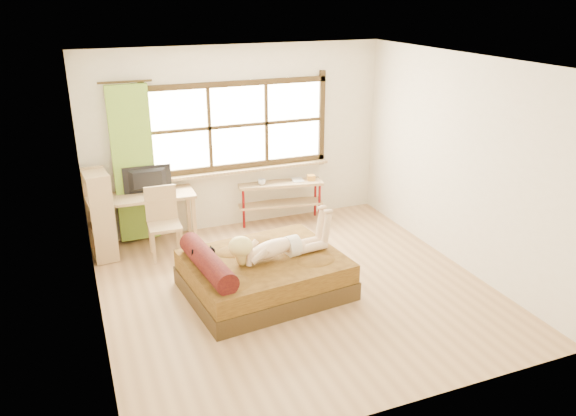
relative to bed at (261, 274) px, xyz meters
name	(u,v)px	position (x,y,z in m)	size (l,w,h in m)	color
floor	(296,289)	(0.42, -0.08, -0.24)	(4.50, 4.50, 0.00)	#9E754C
ceiling	(297,62)	(0.42, -0.08, 2.46)	(4.50, 4.50, 0.00)	white
wall_back	(238,139)	(0.42, 2.17, 1.11)	(4.50, 4.50, 0.00)	silver
wall_front	(407,269)	(0.42, -2.33, 1.11)	(4.50, 4.50, 0.00)	silver
wall_left	(88,211)	(-1.83, -0.08, 1.11)	(4.50, 4.50, 0.00)	silver
wall_right	(460,163)	(2.67, -0.08, 1.11)	(4.50, 4.50, 0.00)	silver
window	(239,128)	(0.42, 2.14, 1.26)	(2.80, 0.16, 1.46)	#FFEDBF
curtain	(134,165)	(-1.13, 2.05, 0.91)	(0.55, 0.10, 2.20)	olive
bed	(261,274)	(0.00, 0.00, 0.00)	(1.95, 1.63, 0.68)	black
woman	(277,236)	(0.19, -0.05, 0.48)	(1.26, 0.36, 0.54)	#DBB58D
kitten	(202,256)	(-0.68, 0.10, 0.31)	(0.27, 0.11, 0.22)	black
desk	(150,201)	(-0.98, 1.87, 0.41)	(1.23, 0.60, 0.76)	#A47E59
monitor	(148,180)	(-0.98, 1.92, 0.70)	(0.66, 0.09, 0.38)	black
chair	(163,218)	(-0.87, 1.50, 0.28)	(0.44, 0.44, 0.95)	#A47E59
pipe_shelf	(281,193)	(1.03, 1.98, 0.23)	(1.33, 0.54, 0.73)	#A47E59
cup	(262,182)	(0.71, 1.99, 0.45)	(0.11, 0.11, 0.09)	gray
book	(292,180)	(1.21, 1.99, 0.41)	(0.17, 0.23, 0.02)	gray
bookshelf	(100,215)	(-1.66, 1.71, 0.37)	(0.34, 0.55, 1.20)	#A47E59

